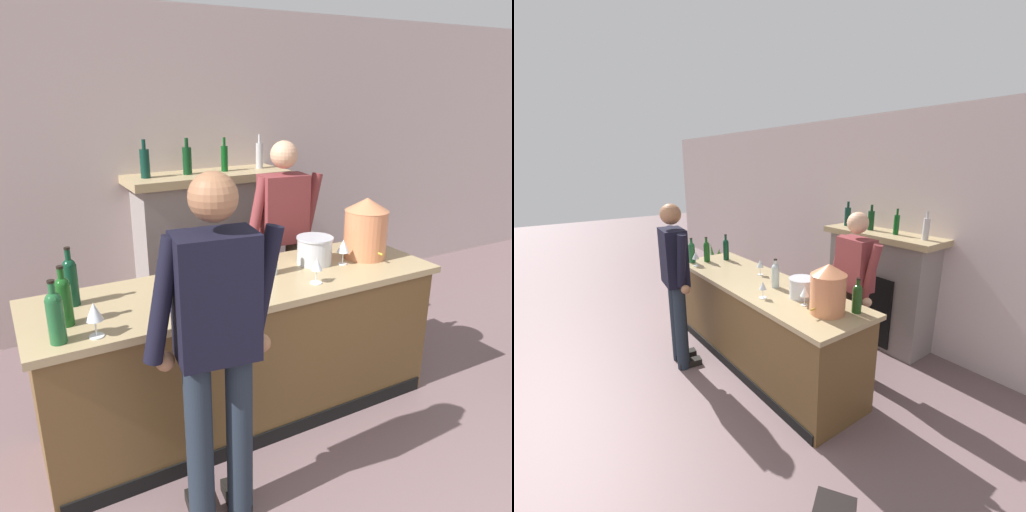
{
  "view_description": "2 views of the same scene",
  "coord_description": "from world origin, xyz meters",
  "views": [
    {
      "loc": [
        -1.34,
        0.04,
        2.1
      ],
      "look_at": [
        0.16,
        2.77,
        1.04
      ],
      "focal_mm": 35.0,
      "sensor_mm": 36.0,
      "label": 1
    },
    {
      "loc": [
        2.78,
        0.64,
        2.16
      ],
      "look_at": [
        -0.15,
        2.81,
        1.18
      ],
      "focal_mm": 24.0,
      "sensor_mm": 36.0,
      "label": 2
    }
  ],
  "objects": [
    {
      "name": "person_customer",
      "position": [
        -0.54,
        1.87,
        0.99
      ],
      "size": [
        0.65,
        0.34,
        1.78
      ],
      "color": "#1C252F",
      "rests_on": "ground_plane"
    },
    {
      "name": "bar_counter",
      "position": [
        -0.03,
        2.58,
        0.48
      ],
      "size": [
        2.58,
        0.77,
        0.95
      ],
      "color": "brown",
      "rests_on": "ground_plane"
    },
    {
      "name": "wine_bottle_riesling_slim",
      "position": [
        1.08,
        2.81,
        1.09
      ],
      "size": [
        0.08,
        0.08,
        0.3
      ],
      "color": "#1E4117",
      "rests_on": "bar_counter"
    },
    {
      "name": "wine_bottle_cabernet_heavy",
      "position": [
        0.19,
        2.63,
        1.09
      ],
      "size": [
        0.08,
        0.08,
        0.3
      ],
      "color": "#B0BEBC",
      "rests_on": "bar_counter"
    },
    {
      "name": "copper_dispenser",
      "position": [
        0.93,
        2.6,
        1.17
      ],
      "size": [
        0.3,
        0.34,
        0.43
      ],
      "color": "#CE7C51",
      "rests_on": "bar_counter"
    },
    {
      "name": "wall_back_panel",
      "position": [
        0.0,
        4.35,
        1.38
      ],
      "size": [
        12.0,
        0.07,
        2.75
      ],
      "color": "beige",
      "rests_on": "ground_plane"
    },
    {
      "name": "wine_bottle_merlot_tall",
      "position": [
        -1.01,
        2.74,
        1.1
      ],
      "size": [
        0.07,
        0.07,
        0.33
      ],
      "color": "#0C3620",
      "rests_on": "bar_counter"
    },
    {
      "name": "wine_glass_back_row",
      "position": [
        0.35,
        2.36,
        1.07
      ],
      "size": [
        0.07,
        0.07,
        0.16
      ],
      "color": "silver",
      "rests_on": "bar_counter"
    },
    {
      "name": "wine_glass_by_dispenser",
      "position": [
        0.71,
        2.55,
        1.08
      ],
      "size": [
        0.08,
        0.08,
        0.17
      ],
      "color": "silver",
      "rests_on": "bar_counter"
    },
    {
      "name": "fireplace_stone",
      "position": [
        0.38,
        4.09,
        0.7
      ],
      "size": [
        1.43,
        0.52,
        1.69
      ],
      "color": "gray",
      "rests_on": "ground_plane"
    },
    {
      "name": "wine_glass_front_left",
      "position": [
        -0.98,
        2.3,
        1.08
      ],
      "size": [
        0.08,
        0.08,
        0.18
      ],
      "color": "silver",
      "rests_on": "bar_counter"
    },
    {
      "name": "person_bartender",
      "position": [
        0.66,
        3.26,
        0.95
      ],
      "size": [
        0.66,
        0.33,
        1.72
      ],
      "color": "brown",
      "rests_on": "ground_plane"
    },
    {
      "name": "ice_bucket_steel",
      "position": [
        0.55,
        2.66,
        1.05
      ],
      "size": [
        0.25,
        0.25,
        0.19
      ],
      "color": "silver",
      "rests_on": "bar_counter"
    },
    {
      "name": "wine_bottle_rose_blush",
      "position": [
        -1.15,
        2.32,
        1.1
      ],
      "size": [
        0.08,
        0.08,
        0.32
      ],
      "color": "#1E572D",
      "rests_on": "bar_counter"
    },
    {
      "name": "wine_glass_mid_counter",
      "position": [
        -0.22,
        2.73,
        1.08
      ],
      "size": [
        0.08,
        0.08,
        0.18
      ],
      "color": "silver",
      "rests_on": "bar_counter"
    },
    {
      "name": "wine_bottle_burgundy_dark",
      "position": [
        -1.08,
        2.5,
        1.1
      ],
      "size": [
        0.08,
        0.08,
        0.32
      ],
      "color": "#164E19",
      "rests_on": "bar_counter"
    }
  ]
}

